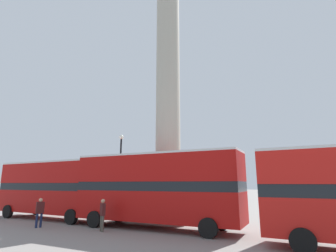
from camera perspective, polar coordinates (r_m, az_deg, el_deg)
The scene contains 8 objects.
ground_plane at distance 21.56m, azimuth 0.00°, elevation -19.52°, with size 200.00×200.00×0.00m, color gray.
monument_column at distance 22.21m, azimuth 0.00°, elevation 3.30°, with size 5.59×5.59×23.68m.
bus_a at distance 16.71m, azimuth -2.54°, elevation -13.06°, with size 10.68×3.40×4.51m.
bus_c at distance 23.03m, azimuth -23.58°, elevation -12.06°, with size 10.19×3.11×4.36m.
equestrian_statue at distance 30.96m, azimuth -10.91°, elevation -13.92°, with size 3.42×3.01×5.86m.
street_lamp at distance 21.88m, azimuth -10.43°, elevation -10.36°, with size 0.36×0.36×6.64m.
pedestrian_near_lamp at distance 19.03m, azimuth -26.13°, elevation -16.23°, with size 0.32×0.50×1.77m.
pedestrian_by_plinth at distance 16.37m, azimuth -14.07°, elevation -17.85°, with size 0.51×0.39×1.80m.
Camera 1 is at (10.71, -18.52, 2.70)m, focal length 28.00 mm.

